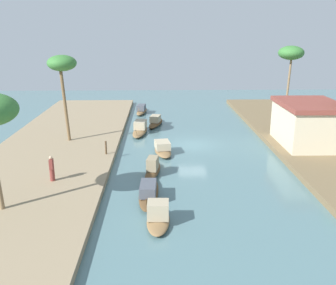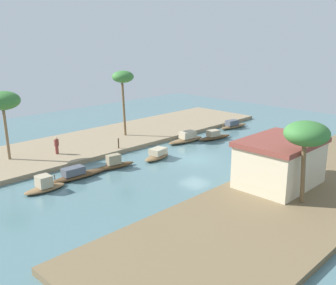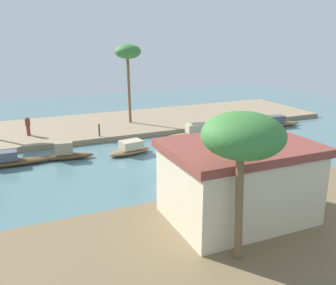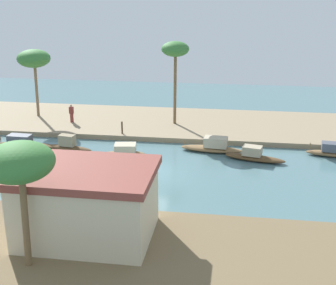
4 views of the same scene
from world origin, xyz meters
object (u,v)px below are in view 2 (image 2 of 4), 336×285
Objects in this scene: sampan_near_left_bank at (186,138)px; palm_tree_left_far at (3,101)px; sampan_midstream at (78,174)px; sampan_open_hull at (114,164)px; palm_tree_right_tall at (307,134)px; sampan_with_red_awning at (44,186)px; person_on_near_bank at (57,146)px; sampan_with_tall_canopy at (157,155)px; mooring_post at (118,143)px; riverside_building at (280,162)px; sampan_upstream_small at (214,136)px; palm_tree_left_near at (123,78)px; sampan_downstream_large at (233,125)px.

palm_tree_left_far is (17.28, -6.90, 5.45)m from sampan_near_left_bank.
sampan_midstream is 10.03m from palm_tree_left_far.
sampan_open_hull is 17.07m from palm_tree_right_tall.
person_on_near_bank is at bearing -124.81° from sampan_with_red_awning.
sampan_with_tall_canopy is 3.32× the size of mooring_post.
mooring_post is 17.05m from riverside_building.
sampan_upstream_small is at bearing -170.95° from sampan_open_hull.
sampan_with_tall_canopy is at bearing -92.91° from palm_tree_right_tall.
riverside_building reaches higher than sampan_upstream_small.
sampan_near_left_bank is 1.42× the size of sampan_with_tall_canopy.
sampan_near_left_bank is at bearing -12.90° from sampan_upstream_small.
person_on_near_bank is 0.29× the size of palm_tree_right_tall.
palm_tree_right_tall is 4.51m from riverside_building.
person_on_near_bank is 6.42m from palm_tree_left_far.
riverside_building reaches higher than mooring_post.
sampan_midstream reaches higher than sampan_with_tall_canopy.
sampan_midstream is at bearing 10.54° from sampan_near_left_bank.
palm_tree_right_tall is at bearing 69.26° from sampan_upstream_small.
palm_tree_left_near is 21.35m from riverside_building.
riverside_building is (-9.52, 13.34, 1.89)m from sampan_midstream.
sampan_with_tall_canopy is at bearing 105.26° from mooring_post.
sampan_midstream is at bearing 33.48° from palm_tree_left_near.
sampan_open_hull is 0.87× the size of sampan_upstream_small.
mooring_post reaches higher than sampan_midstream.
sampan_midstream is at bearing 105.60° from palm_tree_left_far.
sampan_open_hull reaches higher than sampan_with_tall_canopy.
palm_tree_right_tall is (-9.88, 24.18, -0.62)m from palm_tree_left_far.
sampan_upstream_small is (6.22, 1.75, -0.01)m from sampan_downstream_large.
sampan_midstream is 18.48m from palm_tree_right_tall.
person_on_near_bank reaches higher than sampan_downstream_large.
sampan_upstream_small is at bearing 131.81° from palm_tree_left_near.
palm_tree_right_tall is at bearing 81.34° from palm_tree_left_near.
person_on_near_bank is 21.12m from riverside_building.
sampan_with_red_awning is 0.53× the size of palm_tree_left_far.
palm_tree_right_tall reaches higher than sampan_downstream_large.
palm_tree_left_near is (-9.47, -1.14, 5.77)m from person_on_near_bank.
sampan_near_left_bank is 0.78× the size of palm_tree_left_far.
sampan_open_hull is 0.70× the size of palm_tree_right_tall.
sampan_downstream_large is at bearing -172.49° from sampan_near_left_bank.
sampan_near_left_bank is at bearing 8.40° from sampan_downstream_large.
sampan_with_red_awning is 18.51m from sampan_near_left_bank.
riverside_building is (-1.89, -2.77, -3.01)m from palm_tree_right_tall.
riverside_building reaches higher than sampan_open_hull.
palm_tree_left_near is at bearing -135.84° from mooring_post.
sampan_downstream_large is at bearing -165.95° from sampan_open_hull.
sampan_near_left_bank is 0.74× the size of riverside_building.
sampan_open_hull reaches higher than sampan_midstream.
palm_tree_right_tall reaches higher than sampan_midstream.
palm_tree_right_tall is at bearing -76.41° from person_on_near_bank.
sampan_with_red_awning is at bearing 11.51° from sampan_near_left_bank.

